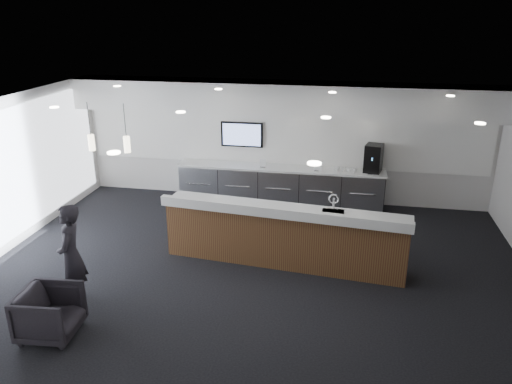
% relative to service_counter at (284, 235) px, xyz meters
% --- Properties ---
extents(ground, '(10.00, 10.00, 0.00)m').
position_rel_service_counter_xyz_m(ground, '(-0.50, -0.59, -0.58)').
color(ground, black).
rests_on(ground, ground).
extents(ceiling, '(10.00, 8.00, 0.02)m').
position_rel_service_counter_xyz_m(ceiling, '(-0.50, -0.59, 2.42)').
color(ceiling, black).
rests_on(ceiling, back_wall).
extents(back_wall, '(10.00, 0.02, 3.00)m').
position_rel_service_counter_xyz_m(back_wall, '(-0.50, 3.41, 0.92)').
color(back_wall, silver).
rests_on(back_wall, ground).
extents(soffit_bulkhead, '(10.00, 0.90, 0.70)m').
position_rel_service_counter_xyz_m(soffit_bulkhead, '(-0.50, 2.96, 2.07)').
color(soffit_bulkhead, white).
rests_on(soffit_bulkhead, back_wall).
extents(alcove_panel, '(9.80, 0.06, 1.40)m').
position_rel_service_counter_xyz_m(alcove_panel, '(-0.50, 3.38, 1.02)').
color(alcove_panel, white).
rests_on(alcove_panel, back_wall).
extents(back_credenza, '(5.06, 0.66, 0.95)m').
position_rel_service_counter_xyz_m(back_credenza, '(-0.50, 3.05, -0.10)').
color(back_credenza, gray).
rests_on(back_credenza, ground).
extents(wall_tv, '(1.05, 0.08, 0.62)m').
position_rel_service_counter_xyz_m(wall_tv, '(-1.50, 3.32, 1.07)').
color(wall_tv, black).
rests_on(wall_tv, back_wall).
extents(pendant_left, '(0.12, 0.12, 0.30)m').
position_rel_service_counter_xyz_m(pendant_left, '(-2.90, 0.21, 1.67)').
color(pendant_left, '#FFF0C6').
rests_on(pendant_left, ceiling).
extents(pendant_right, '(0.12, 0.12, 0.30)m').
position_rel_service_counter_xyz_m(pendant_right, '(-3.60, 0.21, 1.67)').
color(pendant_right, '#FFF0C6').
rests_on(pendant_right, ceiling).
extents(ceiling_can_lights, '(7.00, 5.00, 0.02)m').
position_rel_service_counter_xyz_m(ceiling_can_lights, '(-0.50, -0.59, 2.39)').
color(ceiling_can_lights, white).
rests_on(ceiling_can_lights, ceiling).
extents(service_counter, '(4.65, 1.25, 1.49)m').
position_rel_service_counter_xyz_m(service_counter, '(0.00, 0.00, 0.00)').
color(service_counter, '#492618').
rests_on(service_counter, ground).
extents(coffee_machine, '(0.47, 0.54, 0.66)m').
position_rel_service_counter_xyz_m(coffee_machine, '(1.70, 3.08, 0.70)').
color(coffee_machine, black).
rests_on(coffee_machine, back_credenza).
extents(info_sign_left, '(0.15, 0.04, 0.20)m').
position_rel_service_counter_xyz_m(info_sign_left, '(-0.91, 2.95, 0.47)').
color(info_sign_left, white).
rests_on(info_sign_left, back_credenza).
extents(info_sign_right, '(0.17, 0.06, 0.23)m').
position_rel_service_counter_xyz_m(info_sign_right, '(0.42, 2.91, 0.49)').
color(info_sign_right, white).
rests_on(info_sign_right, back_credenza).
extents(armchair, '(0.89, 0.87, 0.75)m').
position_rel_service_counter_xyz_m(armchair, '(-3.10, -2.85, -0.20)').
color(armchair, black).
rests_on(armchair, ground).
extents(lounge_guest, '(0.57, 0.72, 1.73)m').
position_rel_service_counter_xyz_m(lounge_guest, '(-3.19, -1.97, 0.29)').
color(lounge_guest, black).
rests_on(lounge_guest, ground).
extents(cup_0, '(0.11, 0.11, 0.10)m').
position_rel_service_counter_xyz_m(cup_0, '(1.28, 2.95, 0.42)').
color(cup_0, white).
rests_on(cup_0, back_credenza).
extents(cup_1, '(0.16, 0.16, 0.10)m').
position_rel_service_counter_xyz_m(cup_1, '(1.14, 2.95, 0.42)').
color(cup_1, white).
rests_on(cup_1, back_credenza).
extents(cup_2, '(0.14, 0.14, 0.10)m').
position_rel_service_counter_xyz_m(cup_2, '(1.00, 2.95, 0.42)').
color(cup_2, white).
rests_on(cup_2, back_credenza).
extents(cup_3, '(0.14, 0.14, 0.10)m').
position_rel_service_counter_xyz_m(cup_3, '(0.86, 2.95, 0.42)').
color(cup_3, white).
rests_on(cup_3, back_credenza).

